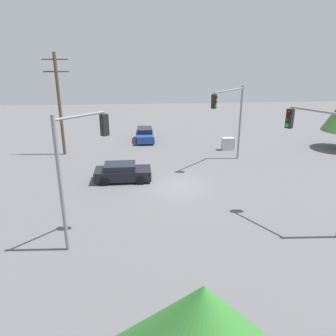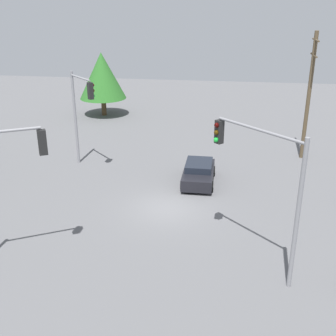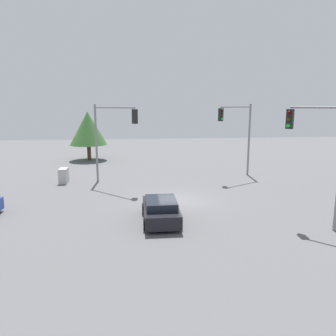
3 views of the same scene
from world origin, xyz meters
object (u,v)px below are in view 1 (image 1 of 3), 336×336
at_px(traffic_signal_main, 78,157).
at_px(traffic_signal_cross, 324,148).
at_px(electrical_cabinet, 228,144).
at_px(traffic_signal_aux, 231,112).
at_px(sedan_dark, 122,172).
at_px(sedan_blue, 145,135).

relative_size(traffic_signal_main, traffic_signal_cross, 1.01).
bearing_deg(electrical_cabinet, traffic_signal_aux, -105.10).
bearing_deg(traffic_signal_main, traffic_signal_aux, 3.20).
xyz_separation_m(traffic_signal_main, traffic_signal_aux, (10.28, 11.24, 0.05)).
height_order(traffic_signal_main, electrical_cabinet, traffic_signal_main).
xyz_separation_m(sedan_dark, traffic_signal_main, (-1.52, -8.05, 3.73)).
relative_size(sedan_dark, traffic_signal_main, 0.63).
bearing_deg(traffic_signal_cross, electrical_cabinet, -27.01).
xyz_separation_m(traffic_signal_aux, electrical_cabinet, (1.09, 4.05, -3.83)).
bearing_deg(traffic_signal_main, electrical_cabinet, 9.00).
xyz_separation_m(traffic_signal_cross, electrical_cabinet, (-0.68, 14.90, -3.79)).
bearing_deg(traffic_signal_main, traffic_signal_cross, -42.51).
bearing_deg(traffic_signal_cross, traffic_signal_main, 62.24).
bearing_deg(traffic_signal_main, sedan_blue, 35.62).
distance_m(sedan_dark, electrical_cabinet, 12.22).
bearing_deg(sedan_blue, traffic_signal_aux, 129.73).
xyz_separation_m(traffic_signal_main, electrical_cabinet, (11.37, 15.29, -3.77)).
height_order(traffic_signal_aux, electrical_cabinet, traffic_signal_aux).
distance_m(traffic_signal_cross, electrical_cabinet, 15.39).
distance_m(sedan_blue, traffic_signal_main, 20.12).
bearing_deg(traffic_signal_aux, electrical_cabinet, -150.67).
relative_size(traffic_signal_main, electrical_cabinet, 5.38).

